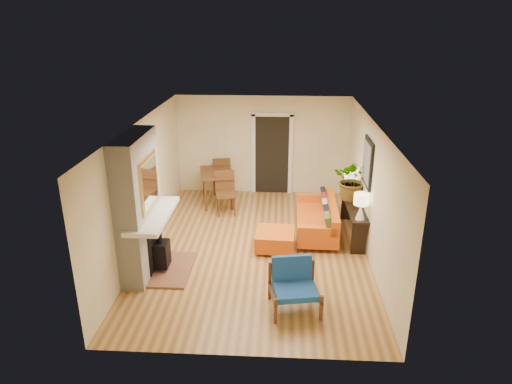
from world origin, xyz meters
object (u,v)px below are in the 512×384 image
(lamp_near, at_px, (361,203))
(houseplant, at_px, (354,180))
(sofa, at_px, (320,218))
(ottoman, at_px, (275,239))
(dining_table, at_px, (220,178))
(blue_chair, at_px, (294,282))
(lamp_far, at_px, (351,178))
(console_table, at_px, (354,211))

(lamp_near, bearing_deg, houseplant, 90.55)
(sofa, xyz_separation_m, ottoman, (-0.96, -0.82, -0.11))
(dining_table, bearing_deg, houseplant, -24.46)
(blue_chair, distance_m, lamp_near, 2.41)
(lamp_near, bearing_deg, lamp_far, 90.00)
(houseplant, bearing_deg, ottoman, -148.56)
(ottoman, relative_size, lamp_near, 1.52)
(lamp_near, bearing_deg, dining_table, 141.76)
(lamp_near, bearing_deg, console_table, 90.00)
(blue_chair, relative_size, dining_table, 0.45)
(sofa, distance_m, blue_chair, 2.83)
(console_table, bearing_deg, sofa, 172.39)
(sofa, distance_m, lamp_near, 1.32)
(lamp_far, bearing_deg, dining_table, 162.66)
(sofa, bearing_deg, console_table, -7.61)
(blue_chair, distance_m, dining_table, 4.71)
(ottoman, relative_size, houseplant, 0.88)
(dining_table, bearing_deg, lamp_near, -38.24)
(lamp_near, bearing_deg, ottoman, 179.02)
(houseplant, bearing_deg, lamp_near, -89.45)
(dining_table, distance_m, lamp_far, 3.28)
(lamp_far, bearing_deg, sofa, -138.19)
(ottoman, bearing_deg, dining_table, 120.81)
(blue_chair, xyz_separation_m, dining_table, (-1.77, 4.36, 0.24))
(ottoman, distance_m, houseplant, 2.16)
(dining_table, relative_size, houseplant, 2.11)
(console_table, bearing_deg, ottoman, -156.39)
(console_table, bearing_deg, lamp_near, -90.00)
(sofa, relative_size, houseplant, 2.13)
(lamp_near, distance_m, houseplant, 1.05)
(sofa, relative_size, dining_table, 1.01)
(sofa, bearing_deg, ottoman, -139.50)
(ottoman, distance_m, blue_chair, 1.98)
(dining_table, height_order, houseplant, houseplant)
(ottoman, xyz_separation_m, blue_chair, (0.33, -1.94, 0.21))
(sofa, bearing_deg, blue_chair, -102.85)
(dining_table, height_order, console_table, dining_table)
(blue_chair, height_order, lamp_near, lamp_near)
(sofa, height_order, console_table, sofa)
(blue_chair, xyz_separation_m, lamp_near, (1.33, 1.91, 0.63))
(lamp_near, height_order, houseplant, houseplant)
(blue_chair, distance_m, lamp_far, 3.69)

